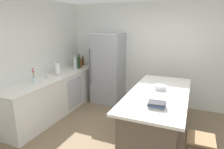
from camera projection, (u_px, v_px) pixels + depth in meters
name	position (u px, v px, depth m)	size (l,w,h in m)	color
wall_rear	(159.00, 55.00, 4.93)	(6.00, 0.10, 2.60)	silver
wall_left	(15.00, 64.00, 3.86)	(0.10, 6.00, 2.60)	silver
counter_run_left	(56.00, 95.00, 4.57)	(0.65, 2.81, 0.90)	silver
kitchen_island	(157.00, 117.00, 3.43)	(0.96, 2.17, 0.93)	brown
refrigerator	(108.00, 68.00, 5.15)	(0.76, 0.71, 1.83)	#93969B
bar_stool	(200.00, 146.00, 2.51)	(0.36, 0.36, 0.66)	#473828
sink_faucet	(47.00, 71.00, 4.27)	(0.15, 0.05, 0.30)	silver
flower_vase	(34.00, 79.00, 3.89)	(0.09, 0.09, 0.33)	silver
paper_towel_roll	(58.00, 69.00, 4.57)	(0.14, 0.14, 0.31)	gray
syrup_bottle	(83.00, 61.00, 5.59)	(0.07, 0.07, 0.28)	#5B3319
olive_oil_bottle	(79.00, 61.00, 5.50)	(0.06, 0.06, 0.34)	olive
hot_sauce_bottle	(79.00, 64.00, 5.41)	(0.06, 0.06, 0.20)	red
whiskey_bottle	(81.00, 64.00, 5.29)	(0.07, 0.07, 0.28)	brown
wine_bottle	(79.00, 63.00, 5.20)	(0.07, 0.07, 0.39)	#19381E
soda_bottle	(75.00, 63.00, 5.12)	(0.08, 0.08, 0.39)	silver
cookbook_stack	(157.00, 105.00, 2.71)	(0.26, 0.20, 0.08)	silver
mixing_bowl	(160.00, 88.00, 3.45)	(0.21, 0.21, 0.08)	#B2B5BA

